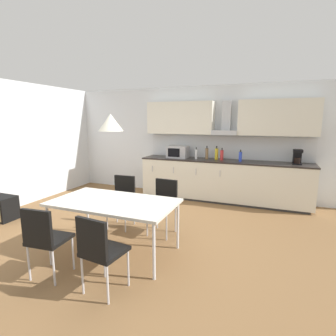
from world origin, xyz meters
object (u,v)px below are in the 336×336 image
(dining_table, at_px, (114,204))
(chair_near_right, at_px, (99,247))
(bottle_red, at_px, (222,155))
(bottle_brown, at_px, (207,153))
(chair_far_right, at_px, (164,201))
(guitar_amp, at_px, (1,208))
(coffee_maker, at_px, (297,157))
(bottle_yellow, at_px, (216,154))
(bottle_white, at_px, (196,154))
(microwave, at_px, (178,152))
(chair_near_left, at_px, (44,236))
(chair_far_left, at_px, (122,196))
(pendant_lamp, at_px, (111,122))
(bottle_blue, at_px, (240,156))

(dining_table, relative_size, chair_near_right, 1.94)
(bottle_red, relative_size, bottle_brown, 0.90)
(chair_far_right, distance_m, guitar_amp, 3.08)
(coffee_maker, xyz_separation_m, bottle_yellow, (-1.65, 0.03, -0.02))
(chair_near_right, distance_m, chair_far_right, 1.69)
(bottle_white, height_order, chair_far_right, bottle_white)
(bottle_red, bearing_deg, microwave, -179.56)
(chair_near_left, relative_size, chair_far_right, 1.00)
(chair_near_left, bearing_deg, chair_far_right, 65.85)
(bottle_red, distance_m, bottle_brown, 0.36)
(bottle_brown, bearing_deg, bottle_red, -7.08)
(chair_far_right, bearing_deg, microwave, 103.56)
(bottle_brown, distance_m, chair_far_left, 2.39)
(bottle_brown, xyz_separation_m, dining_table, (-0.57, -2.97, -0.37))
(dining_table, bearing_deg, coffee_maker, 50.32)
(coffee_maker, distance_m, pendant_lamp, 3.89)
(bottle_blue, relative_size, bottle_white, 0.94)
(coffee_maker, relative_size, chair_far_right, 0.34)
(chair_near_right, relative_size, guitar_amp, 1.67)
(coffee_maker, bearing_deg, chair_far_left, -143.40)
(bottle_yellow, distance_m, chair_near_right, 3.88)
(chair_near_left, bearing_deg, pendant_lamp, 66.21)
(bottle_brown, height_order, chair_far_right, bottle_brown)
(microwave, height_order, chair_near_left, microwave)
(bottle_yellow, bearing_deg, bottle_red, -19.04)
(chair_far_left, distance_m, guitar_amp, 2.34)
(bottle_red, xyz_separation_m, chair_far_left, (-1.31, -2.08, -0.52))
(chair_near_right, bearing_deg, pendant_lamp, 113.70)
(bottle_red, height_order, chair_far_right, bottle_red)
(coffee_maker, distance_m, dining_table, 3.85)
(coffee_maker, relative_size, bottle_red, 1.10)
(bottle_brown, height_order, dining_table, bottle_brown)
(guitar_amp, bearing_deg, bottle_yellow, 38.56)
(guitar_amp, bearing_deg, bottle_white, 41.76)
(microwave, relative_size, pendant_lamp, 1.50)
(coffee_maker, height_order, guitar_amp, coffee_maker)
(microwave, xyz_separation_m, dining_table, (0.12, -2.92, -0.38))
(chair_far_left, bearing_deg, microwave, 82.58)
(dining_table, distance_m, chair_far_left, 0.94)
(chair_far_left, bearing_deg, bottle_red, 57.82)
(bottle_blue, distance_m, bottle_brown, 0.77)
(coffee_maker, xyz_separation_m, chair_far_right, (-2.06, -2.10, -0.55))
(chair_near_left, bearing_deg, microwave, 86.09)
(microwave, relative_size, bottle_brown, 1.59)
(guitar_amp, bearing_deg, bottle_red, 37.06)
(microwave, bearing_deg, chair_far_right, -76.44)
(bottle_red, height_order, chair_near_left, bottle_red)
(coffee_maker, bearing_deg, pendant_lamp, -129.68)
(pendant_lamp, bearing_deg, dining_table, -60.64)
(bottle_white, relative_size, guitar_amp, 0.52)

